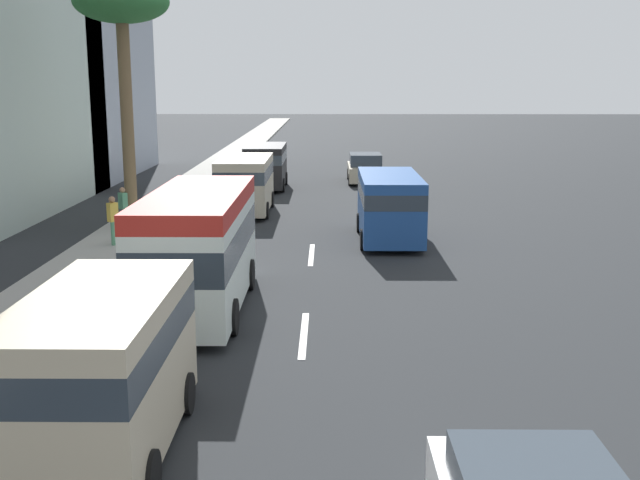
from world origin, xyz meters
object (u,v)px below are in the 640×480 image
minibus_second (198,246)px  van_sixth (101,364)px  palm_tree (122,12)px  car_fourth (365,169)px  pedestrian_by_tree (123,206)px  van_third (266,164)px  van_seventh (245,181)px  pedestrian_mid_block (113,218)px  van_lead (389,203)px

minibus_second → van_sixth: minibus_second is taller
van_sixth → palm_tree: size_ratio=0.51×
minibus_second → car_fourth: 25.11m
minibus_second → pedestrian_by_tree: size_ratio=4.22×
van_third → car_fourth: van_third is taller
van_third → van_seventh: (-7.66, 0.28, 0.05)m
van_third → pedestrian_mid_block: van_third is taller
van_lead → van_third: van_lead is taller
car_fourth → pedestrian_by_tree: bearing=146.3°
van_lead → car_fourth: size_ratio=1.23×
van_lead → van_seventh: van_seventh is taller
van_third → pedestrian_by_tree: size_ratio=2.94×
pedestrian_mid_block → palm_tree: palm_tree is taller
van_lead → van_third: (13.42, 5.48, -0.04)m
van_third → palm_tree: bearing=-21.4°
car_fourth → palm_tree: size_ratio=0.47×
minibus_second → van_third: size_ratio=1.44×
pedestrian_by_tree → van_seventh: bearing=-89.4°
van_sixth → minibus_second: bearing=178.2°
minibus_second → van_seventh: minibus_second is taller
van_third → van_sixth: van_sixth is taller
car_fourth → van_lead: bearing=-179.6°
car_fourth → pedestrian_mid_block: 19.87m
van_lead → pedestrian_by_tree: size_ratio=3.38×
minibus_second → pedestrian_mid_block: size_ratio=4.00×
car_fourth → minibus_second: bearing=167.8°
minibus_second → pedestrian_mid_block: 8.13m
van_lead → palm_tree: (2.33, 9.83, 6.77)m
van_lead → pedestrian_by_tree: 9.98m
car_fourth → pedestrian_by_tree: pedestrian_by_tree is taller
van_third → pedestrian_mid_block: 15.49m
minibus_second → pedestrian_by_tree: minibus_second is taller
pedestrian_by_tree → car_fourth: bearing=-80.2°
van_seventh → palm_tree: 8.60m
car_fourth → pedestrian_mid_block: bearing=151.9°
car_fourth → palm_tree: palm_tree is taller
van_lead → car_fourth: van_lead is taller
pedestrian_by_tree → van_sixth: bearing=147.3°
van_seventh → palm_tree: palm_tree is taller
van_third → pedestrian_by_tree: bearing=-20.0°
van_lead → palm_tree: size_ratio=0.58×
van_lead → pedestrian_by_tree: bearing=82.3°
car_fourth → van_sixth: 32.49m
car_fourth → van_sixth: van_sixth is taller
car_fourth → pedestrian_mid_block: pedestrian_mid_block is taller
van_sixth → pedestrian_mid_block: (14.49, 3.85, -0.37)m
van_sixth → palm_tree: palm_tree is taller
van_third → van_lead: bearing=22.2°
van_sixth → palm_tree: bearing=-167.1°
van_third → van_sixth: (-29.45, 0.14, 0.11)m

